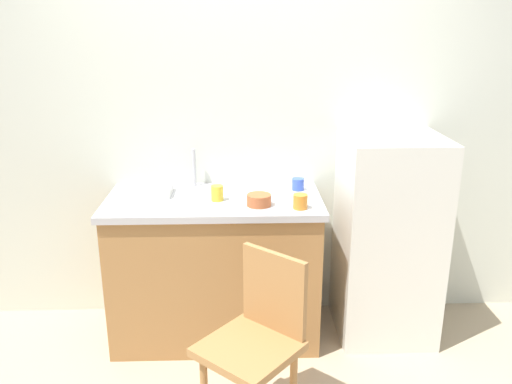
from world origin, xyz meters
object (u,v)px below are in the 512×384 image
object	(u,v)px
chair	(257,338)
cup_orange	(300,201)
cup_yellow	(217,193)
terracotta_bowl	(259,200)
refrigerator	(387,238)
cup_blue	(298,184)
dish_tray	(148,190)

from	to	relation	value
chair	cup_orange	bearing A→B (deg)	108.94
chair	cup_yellow	xyz separation A→B (m)	(-0.21, 0.78, 0.46)
terracotta_bowl	cup_yellow	distance (m)	0.26
refrigerator	chair	world-z (taller)	refrigerator
refrigerator	terracotta_bowl	xyz separation A→B (m)	(-0.80, -0.15, 0.31)
refrigerator	cup_blue	world-z (taller)	refrigerator
cup_blue	cup_orange	size ratio (longest dim) A/B	0.90
terracotta_bowl	cup_yellow	bearing A→B (deg)	158.13
refrigerator	terracotta_bowl	world-z (taller)	refrigerator
cup_blue	terracotta_bowl	bearing A→B (deg)	-131.93
refrigerator	cup_orange	distance (m)	0.69
dish_tray	cup_orange	bearing A→B (deg)	-17.52
refrigerator	cup_orange	size ratio (longest dim) A/B	15.43
chair	terracotta_bowl	distance (m)	0.82
chair	dish_tray	size ratio (longest dim) A/B	3.18
dish_tray	cup_yellow	bearing A→B (deg)	-16.60
dish_tray	terracotta_bowl	size ratio (longest dim) A/B	2.03
chair	cup_yellow	bearing A→B (deg)	146.24
dish_tray	cup_blue	world-z (taller)	cup_blue
dish_tray	cup_orange	xyz separation A→B (m)	(0.89, -0.28, 0.02)
cup_blue	cup_orange	xyz separation A→B (m)	(-0.02, -0.34, 0.00)
dish_tray	cup_orange	world-z (taller)	cup_orange
cup_yellow	terracotta_bowl	bearing A→B (deg)	-21.87
terracotta_bowl	cup_yellow	size ratio (longest dim) A/B	1.53
refrigerator	terracotta_bowl	distance (m)	0.87
cup_blue	cup_orange	bearing A→B (deg)	-94.07
refrigerator	cup_blue	distance (m)	0.64
dish_tray	cup_orange	distance (m)	0.93
refrigerator	cup_yellow	world-z (taller)	refrigerator
chair	dish_tray	bearing A→B (deg)	166.10
chair	dish_tray	xyz separation A→B (m)	(-0.63, 0.91, 0.44)
chair	cup_blue	xyz separation A→B (m)	(0.29, 0.97, 0.45)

